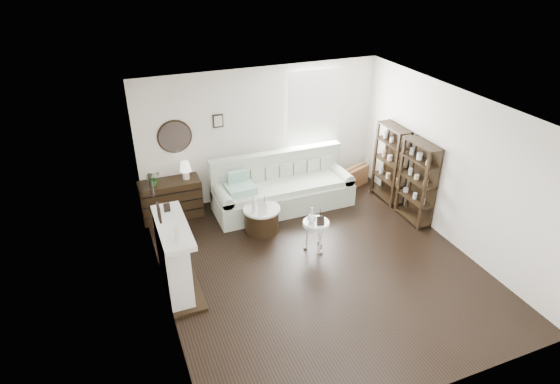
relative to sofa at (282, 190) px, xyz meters
name	(u,v)px	position (x,y,z in m)	size (l,w,h in m)	color
room	(296,118)	(0.57, 0.61, 1.24)	(5.50, 5.50, 5.50)	black
fireplace	(174,260)	(-2.48, -1.79, 0.18)	(0.50, 1.40, 1.84)	silver
shelf_unit_far	(390,163)	(2.17, -0.54, 0.44)	(0.30, 0.80, 1.60)	black
shelf_unit_near	(417,182)	(2.17, -1.44, 0.44)	(0.30, 0.80, 1.60)	black
sofa	(282,190)	(0.00, 0.00, 0.00)	(2.78, 0.96, 1.08)	#9DA694
quilt	(240,189)	(-0.91, -0.14, 0.27)	(0.55, 0.45, 0.14)	#248559
suitcase	(356,176)	(1.84, 0.21, -0.14)	(0.65, 0.22, 0.43)	brown
dresser	(171,199)	(-2.16, 0.38, 0.03)	(1.15, 0.50, 0.77)	black
table_lamp	(186,170)	(-1.82, 0.38, 0.59)	(0.22, 0.22, 0.35)	beige
potted_plant	(153,178)	(-2.45, 0.34, 0.56)	(0.27, 0.23, 0.30)	#1C5418
drum_table	(262,219)	(-0.69, -0.73, -0.12)	(0.69, 0.69, 0.48)	black
pedestal_table	(316,224)	(-0.02, -1.64, 0.15)	(0.46, 0.46, 0.55)	white
eiffel_drum	(264,202)	(-0.62, -0.68, 0.21)	(0.11, 0.11, 0.19)	black
bottle_drum	(254,204)	(-0.87, -0.81, 0.28)	(0.07, 0.07, 0.32)	silver
card_frame_drum	(262,208)	(-0.74, -0.90, 0.23)	(0.16, 0.01, 0.22)	silver
eiffel_ped	(320,215)	(0.07, -1.61, 0.30)	(0.11, 0.11, 0.20)	black
flask_ped	(312,215)	(-0.10, -1.62, 0.34)	(0.15, 0.15, 0.28)	silver
card_frame_ped	(320,221)	(0.00, -1.76, 0.28)	(0.13, 0.01, 0.17)	black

